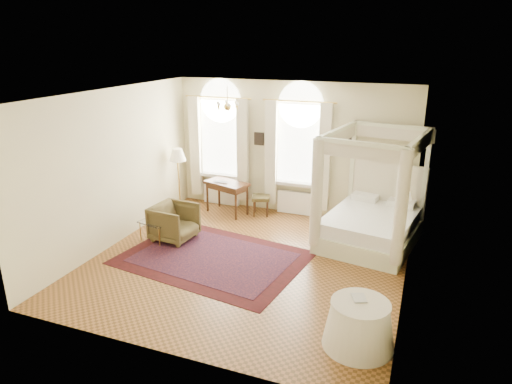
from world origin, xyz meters
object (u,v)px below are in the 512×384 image
(stool, at_px, (261,199))
(coffee_table, at_px, (155,223))
(writing_desk, at_px, (227,187))
(nightstand, at_px, (399,219))
(armchair, at_px, (174,222))
(side_table, at_px, (359,324))
(floor_lamp, at_px, (178,158))
(canopy_bed, at_px, (370,220))

(stool, distance_m, coffee_table, 2.80)
(writing_desk, bearing_deg, nightstand, 4.99)
(armchair, distance_m, side_table, 4.95)
(coffee_table, xyz_separation_m, floor_lamp, (-0.45, 1.84, 1.00))
(coffee_table, relative_size, side_table, 0.71)
(armchair, xyz_separation_m, floor_lamp, (-0.80, 1.63, 1.00))
(stool, bearing_deg, writing_desk, -167.62)
(floor_lamp, relative_size, side_table, 1.58)
(writing_desk, bearing_deg, canopy_bed, -9.50)
(coffee_table, bearing_deg, nightstand, 26.47)
(canopy_bed, bearing_deg, stool, 164.10)
(nightstand, bearing_deg, floor_lamp, -173.41)
(stool, distance_m, side_table, 5.37)
(writing_desk, xyz_separation_m, side_table, (3.97, -4.18, -0.36))
(nightstand, distance_m, armchair, 5.12)
(canopy_bed, xyz_separation_m, floor_lamp, (-4.86, 0.35, 0.84))
(stool, xyz_separation_m, armchair, (-1.27, -2.08, -0.01))
(canopy_bed, bearing_deg, nightstand, 61.07)
(side_table, bearing_deg, nightstand, 87.33)
(nightstand, relative_size, side_table, 0.56)
(nightstand, relative_size, floor_lamp, 0.35)
(coffee_table, bearing_deg, armchair, 30.39)
(stool, bearing_deg, armchair, -121.37)
(writing_desk, bearing_deg, armchair, -102.48)
(nightstand, bearing_deg, writing_desk, -175.01)
(coffee_table, distance_m, floor_lamp, 2.14)
(canopy_bed, bearing_deg, floor_lamp, 175.88)
(writing_desk, height_order, coffee_table, writing_desk)
(coffee_table, bearing_deg, writing_desk, 69.81)
(side_table, bearing_deg, floor_lamp, 142.89)
(writing_desk, relative_size, side_table, 1.17)
(writing_desk, bearing_deg, stool, 12.38)
(floor_lamp, bearing_deg, coffee_table, -76.28)
(armchair, bearing_deg, side_table, -112.61)
(canopy_bed, bearing_deg, coffee_table, -161.33)
(nightstand, distance_m, floor_lamp, 5.55)
(canopy_bed, height_order, writing_desk, canopy_bed)
(canopy_bed, relative_size, side_table, 2.46)
(writing_desk, height_order, stool, writing_desk)
(floor_lamp, height_order, side_table, floor_lamp)
(writing_desk, distance_m, floor_lamp, 1.43)
(writing_desk, bearing_deg, side_table, -46.53)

